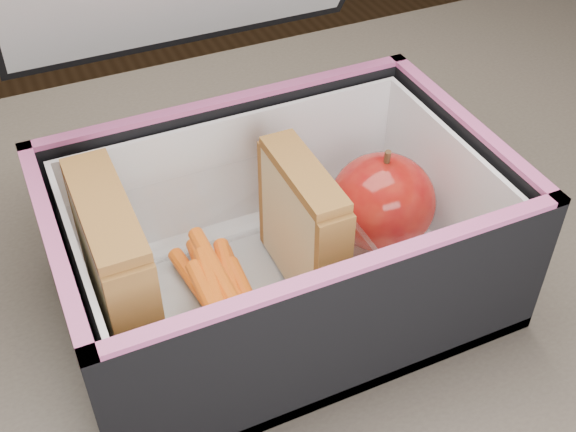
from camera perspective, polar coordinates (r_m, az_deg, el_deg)
name	(u,v)px	position (r m, az deg, el deg)	size (l,w,h in m)	color
kitchen_table	(368,389)	(0.58, 6.31, -13.45)	(1.20, 0.80, 0.75)	brown
lunch_bag	(277,227)	(0.48, -0.84, -0.89)	(0.29, 0.29, 0.27)	black
plastic_tub	(217,270)	(0.47, -5.67, -4.30)	(0.17, 0.12, 0.07)	white
sandwich_left	(118,273)	(0.45, -13.31, -4.42)	(0.03, 0.10, 0.11)	tan
sandwich_right	(303,226)	(0.48, 1.16, -0.80)	(0.02, 0.09, 0.10)	tan
carrot_sticks	(226,295)	(0.48, -4.89, -6.26)	(0.04, 0.13, 0.03)	#F84E19
paper_napkin	(368,240)	(0.54, 6.36, -1.90)	(0.07, 0.07, 0.01)	white
red_apple	(382,202)	(0.51, 7.46, 1.11)	(0.10, 0.10, 0.08)	#7B0008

